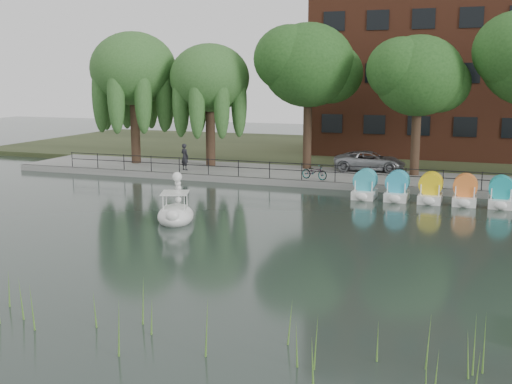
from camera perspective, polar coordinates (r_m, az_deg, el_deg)
The scene contains 16 objects.
ground_plane at distance 25.66m, azimuth -4.11°, elevation -4.31°, with size 120.00×120.00×0.00m, color #323D39.
promenade at distance 40.45m, azimuth 5.14°, elevation 1.40°, with size 40.00×6.00×0.40m, color gray.
kerb at distance 37.65m, azimuth 3.99°, elevation 0.74°, with size 40.00×0.25×0.40m, color gray.
land_strip at distance 53.99m, azimuth 8.97°, elevation 3.55°, with size 60.00×22.00×0.36m, color #47512D.
railing at distance 37.69m, azimuth 4.09°, elevation 2.20°, with size 32.00×0.05×1.00m.
apartment_building at distance 52.78m, azimuth 16.93°, elevation 13.07°, with size 20.00×10.07×18.00m.
willow_left at distance 45.49m, azimuth -10.86°, elevation 10.68°, with size 5.88×5.88×9.01m.
willow_mid at distance 43.41m, azimuth -4.13°, elevation 10.04°, with size 5.32×5.32×8.15m.
broadleaf_center at distance 42.15m, azimuth 4.67°, elevation 11.13°, with size 6.00×6.00×9.25m.
broadleaf_right at distance 40.36m, azimuth 14.24°, elevation 9.92°, with size 5.40×5.40×8.32m.
minivan at distance 41.86m, azimuth 10.07°, elevation 2.86°, with size 5.20×2.39×1.45m, color gray.
bicycle at distance 37.98m, azimuth 5.22°, elevation 1.87°, with size 1.72×0.60×1.00m, color gray.
pedestrian at distance 41.75m, azimuth -6.36°, elevation 3.30°, with size 0.71×0.48×1.98m, color black.
swan_boat at distance 28.92m, azimuth -7.16°, elevation -1.73°, with size 2.35×2.91×2.14m.
pedal_boat_row at distance 34.30m, azimuth 15.26°, elevation 0.13°, with size 7.95×1.70×1.40m.
reed_bank at distance 16.57m, azimuth -11.33°, elevation -10.69°, with size 24.00×2.40×1.20m.
Camera 1 is at (10.18, -22.64, 6.50)m, focal length 45.00 mm.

